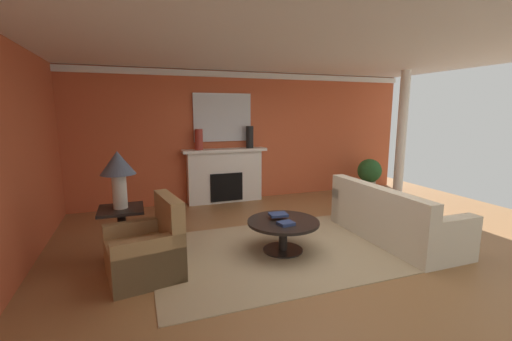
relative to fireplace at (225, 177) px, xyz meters
name	(u,v)px	position (x,y,z in m)	size (l,w,h in m)	color
ground_plane	(315,250)	(0.54, -2.96, -0.55)	(9.49, 9.49, 0.00)	olive
wall_fireplace	(245,136)	(0.54, 0.21, 0.84)	(7.90, 0.12, 2.79)	#C65633
ceiling_panel	(310,46)	(0.54, -2.66, 2.27)	(7.90, 6.83, 0.06)	white
crown_moulding	(246,75)	(0.54, 0.13, 2.16)	(7.90, 0.08, 0.12)	white
area_rug	(283,251)	(0.09, -2.84, -0.55)	(3.55, 2.37, 0.01)	tan
fireplace	(225,177)	(0.00, 0.00, 0.00)	(1.80, 0.35, 1.16)	white
mantel_mirror	(223,117)	(0.00, 0.12, 1.27)	(1.25, 0.04, 1.01)	silver
sofa	(392,220)	(1.85, -2.99, -0.25)	(0.90, 2.10, 0.85)	beige
armchair_near_window	(147,252)	(-1.73, -2.95, -0.24)	(0.92, 0.92, 0.95)	#9E7A4C
coffee_table	(283,228)	(0.09, -2.84, -0.22)	(1.00, 1.00, 0.45)	black
side_table	(122,230)	(-2.01, -2.33, -0.15)	(0.56, 0.56, 0.70)	black
table_lamp	(118,169)	(-2.01, -2.33, 0.67)	(0.44, 0.44, 0.75)	beige
vase_mantel_right	(250,137)	(0.55, -0.05, 0.85)	(0.16, 0.16, 0.47)	black
vase_mantel_left	(199,140)	(-0.55, -0.05, 0.82)	(0.16, 0.16, 0.43)	#9E3328
book_red_cover	(286,223)	(0.05, -3.02, -0.08)	(0.20, 0.17, 0.04)	navy
book_art_folio	(278,215)	(0.06, -2.74, -0.04)	(0.25, 0.20, 0.04)	navy
potted_plant	(369,173)	(3.44, -0.43, -0.06)	(0.56, 0.56, 0.83)	#BCB29E
column_white	(401,137)	(3.61, -1.19, 0.84)	(0.20, 0.20, 2.79)	white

